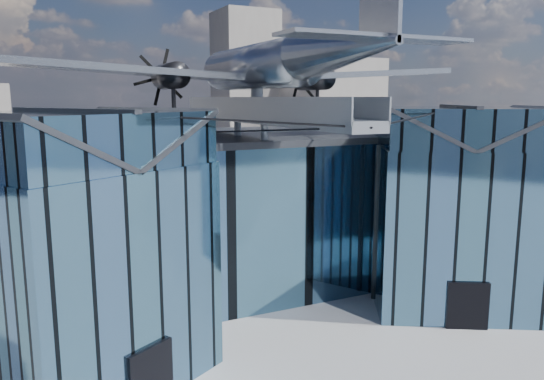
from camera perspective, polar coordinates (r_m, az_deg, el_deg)
name	(u,v)px	position (r m, az deg, el deg)	size (l,w,h in m)	color
ground_plane	(288,326)	(29.84, 1.72, -14.37)	(120.00, 120.00, 0.00)	#939297
museum	(246,207)	(33.16, -2.86, -1.80)	(32.88, 24.50, 17.60)	#456F8E
bg_towers	(129,114)	(75.95, -15.16, 7.87)	(77.00, 24.50, 26.00)	gray
tree_side_e	(463,184)	(56.10, 19.85, 0.64)	(4.52, 4.52, 5.61)	#332314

